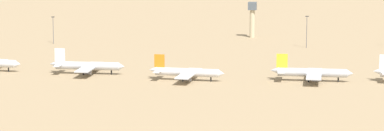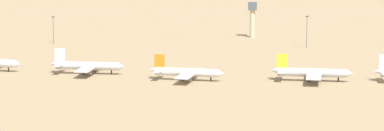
{
  "view_description": "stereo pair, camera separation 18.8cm",
  "coord_description": "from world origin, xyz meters",
  "px_view_note": "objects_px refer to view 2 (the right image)",
  "views": [
    {
      "loc": [
        58.58,
        -358.97,
        62.72
      ],
      "look_at": [
        -0.68,
        -3.34,
        6.0
      ],
      "focal_mm": 77.86,
      "sensor_mm": 36.0,
      "label": 1
    },
    {
      "loc": [
        58.76,
        -358.94,
        62.72
      ],
      "look_at": [
        -0.68,
        -3.34,
        6.0
      ],
      "focal_mm": 77.86,
      "sensor_mm": 36.0,
      "label": 2
    }
  ],
  "objects_px": {
    "control_tower": "(252,16)",
    "light_pole_west": "(53,28)",
    "parked_jet_orange_2": "(186,72)",
    "parked_jet_white_1": "(87,66)",
    "parked_jet_yellow_3": "(311,73)",
    "light_pole_mid": "(307,30)"
  },
  "relations": [
    {
      "from": "control_tower",
      "to": "parked_jet_yellow_3",
      "type": "bearing_deg",
      "value": -75.28
    },
    {
      "from": "parked_jet_white_1",
      "to": "parked_jet_orange_2",
      "type": "xyz_separation_m",
      "value": [
        47.54,
        -9.22,
        -0.15
      ]
    },
    {
      "from": "control_tower",
      "to": "light_pole_west",
      "type": "distance_m",
      "value": 121.66
    },
    {
      "from": "light_pole_west",
      "to": "parked_jet_orange_2",
      "type": "bearing_deg",
      "value": -48.34
    },
    {
      "from": "parked_jet_yellow_3",
      "to": "light_pole_west",
      "type": "relative_size",
      "value": 2.24
    },
    {
      "from": "parked_jet_yellow_3",
      "to": "control_tower",
      "type": "distance_m",
      "value": 156.83
    },
    {
      "from": "parked_jet_white_1",
      "to": "parked_jet_orange_2",
      "type": "bearing_deg",
      "value": -12.71
    },
    {
      "from": "parked_jet_orange_2",
      "to": "control_tower",
      "type": "height_order",
      "value": "control_tower"
    },
    {
      "from": "parked_jet_orange_2",
      "to": "light_pole_mid",
      "type": "bearing_deg",
      "value": 70.59
    },
    {
      "from": "parked_jet_orange_2",
      "to": "parked_jet_yellow_3",
      "type": "bearing_deg",
      "value": 10.5
    },
    {
      "from": "light_pole_mid",
      "to": "parked_jet_orange_2",
      "type": "bearing_deg",
      "value": -112.75
    },
    {
      "from": "parked_jet_white_1",
      "to": "control_tower",
      "type": "xyz_separation_m",
      "value": [
        61.5,
        148.94,
        9.42
      ]
    },
    {
      "from": "parked_jet_orange_2",
      "to": "control_tower",
      "type": "xyz_separation_m",
      "value": [
        13.96,
        158.16,
        9.57
      ]
    },
    {
      "from": "parked_jet_yellow_3",
      "to": "parked_jet_white_1",
      "type": "bearing_deg",
      "value": 178.23
    },
    {
      "from": "light_pole_west",
      "to": "parked_jet_yellow_3",
      "type": "bearing_deg",
      "value": -34.22
    },
    {
      "from": "light_pole_west",
      "to": "control_tower",
      "type": "bearing_deg",
      "value": 23.54
    },
    {
      "from": "parked_jet_white_1",
      "to": "light_pole_mid",
      "type": "distance_m",
      "value": 143.48
    },
    {
      "from": "parked_jet_yellow_3",
      "to": "light_pole_west",
      "type": "bearing_deg",
      "value": 145.41
    },
    {
      "from": "light_pole_mid",
      "to": "parked_jet_yellow_3",
      "type": "bearing_deg",
      "value": -87.24
    },
    {
      "from": "control_tower",
      "to": "light_pole_west",
      "type": "bearing_deg",
      "value": -156.46
    },
    {
      "from": "parked_jet_white_1",
      "to": "light_pole_mid",
      "type": "xyz_separation_m",
      "value": [
        96.03,
        106.41,
        6.44
      ]
    },
    {
      "from": "parked_jet_white_1",
      "to": "parked_jet_orange_2",
      "type": "distance_m",
      "value": 48.43
    }
  ]
}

